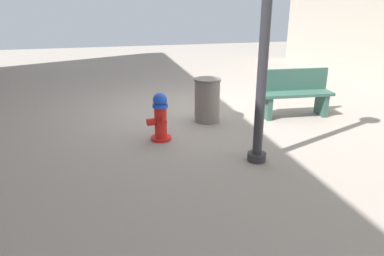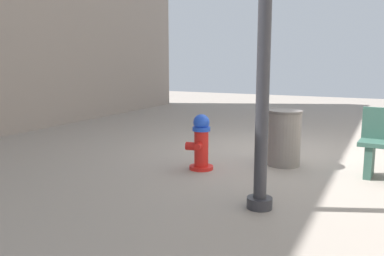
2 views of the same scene
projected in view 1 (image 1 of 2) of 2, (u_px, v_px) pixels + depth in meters
ground_plane at (187, 111)px, 7.69m from camera, size 23.40×23.40×0.00m
fire_hydrant at (160, 117)px, 6.01m from camera, size 0.42×0.44×0.82m
bench_near at (294, 93)px, 7.25m from camera, size 1.52×0.54×0.95m
trash_bin at (207, 100)px, 6.94m from camera, size 0.51×0.51×0.85m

